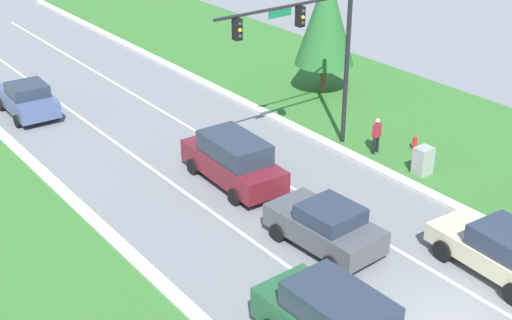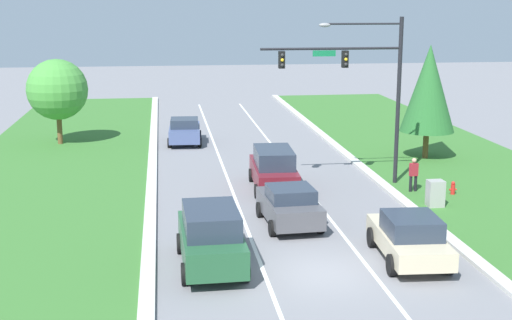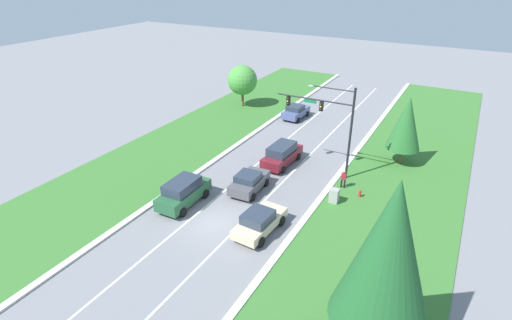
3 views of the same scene
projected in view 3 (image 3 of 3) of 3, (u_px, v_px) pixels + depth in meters
ground_plane at (213, 224)px, 29.02m from camera, size 160.00×160.00×0.00m
curb_strip_right at (284, 247)px, 26.54m from camera, size 0.50×90.00×0.15m
curb_strip_left at (154, 202)px, 31.43m from camera, size 0.50×90.00×0.15m
grass_verge_right at (361, 274)px, 24.28m from camera, size 10.00×90.00×0.08m
grass_verge_left at (107, 186)px, 33.72m from camera, size 10.00×90.00×0.08m
lane_stripe_inner_left at (193, 217)px, 29.79m from camera, size 0.14×81.00×0.01m
lane_stripe_inner_right at (234, 231)px, 28.24m from camera, size 0.14×81.00×0.01m
traffic_signal_mast at (330, 117)px, 33.45m from camera, size 6.86×0.41×8.17m
burgundy_suv at (282, 154)px, 37.11m from camera, size 2.27×5.12×2.00m
slate_blue_sedan at (296, 112)px, 48.18m from camera, size 2.26×4.21×1.65m
champagne_sedan at (259, 221)px, 27.79m from camera, size 2.35×4.70×1.68m
graphite_sedan at (249, 182)px, 32.83m from camera, size 2.32×4.23×1.64m
forest_suv at (183, 192)px, 30.91m from camera, size 2.28×4.86×2.09m
utility_cabinet at (334, 196)px, 31.23m from camera, size 0.70×0.60×1.24m
pedestrian at (344, 178)px, 33.12m from camera, size 0.41×0.28×1.69m
fire_hydrant at (360, 194)px, 32.08m from camera, size 0.34×0.20×0.70m
conifer_near_right_tree at (388, 254)px, 16.81m from camera, size 4.51×4.51×9.67m
oak_near_left_tree at (242, 80)px, 50.86m from camera, size 3.78×3.78×5.41m
conifer_far_right_tree at (406, 123)px, 35.79m from camera, size 3.07×3.07×6.55m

